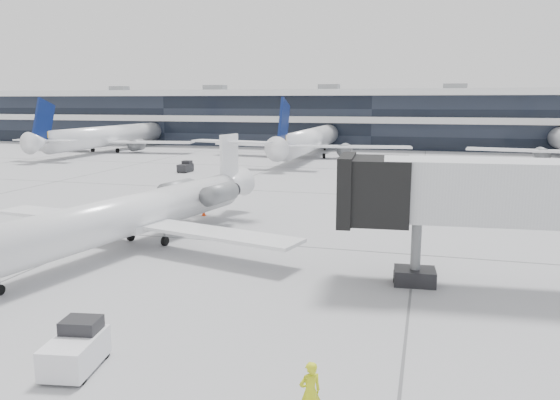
% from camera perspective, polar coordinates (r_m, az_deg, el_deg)
% --- Properties ---
extents(ground, '(220.00, 220.00, 0.00)m').
position_cam_1_polar(ground, '(35.12, -2.69, -4.54)').
color(ground, '#959598').
rests_on(ground, ground).
extents(terminal, '(170.00, 22.00, 10.00)m').
position_cam_1_polar(terminal, '(114.83, 10.10, 8.16)').
color(terminal, black).
rests_on(terminal, ground).
extents(bg_jet_left, '(32.00, 40.00, 9.60)m').
position_cam_1_polar(bg_jet_left, '(103.83, -17.20, 4.88)').
color(bg_jet_left, white).
rests_on(bg_jet_left, ground).
extents(bg_jet_center, '(32.00, 40.00, 9.60)m').
position_cam_1_polar(bg_jet_center, '(89.68, 3.27, 4.53)').
color(bg_jet_center, white).
rests_on(bg_jet_center, ground).
extents(regional_jet, '(22.19, 27.66, 6.42)m').
position_cam_1_polar(regional_jet, '(34.88, -14.89, -1.29)').
color(regional_jet, white).
rests_on(regional_jet, ground).
extents(ramp_worker, '(0.80, 0.76, 1.85)m').
position_cam_1_polar(ramp_worker, '(16.27, 3.16, -19.44)').
color(ramp_worker, '#CCD916').
rests_on(ramp_worker, ground).
extents(baggage_tug, '(1.86, 2.70, 1.59)m').
position_cam_1_polar(baggage_tug, '(20.39, -20.53, -14.35)').
color(baggage_tug, white).
rests_on(baggage_tug, ground).
extents(traffic_cone, '(0.45, 0.45, 0.51)m').
position_cam_1_polar(traffic_cone, '(43.80, -7.97, -1.32)').
color(traffic_cone, red).
rests_on(traffic_cone, ground).
extents(far_tug, '(1.43, 2.30, 1.43)m').
position_cam_1_polar(far_tug, '(71.15, -9.84, 3.41)').
color(far_tug, black).
rests_on(far_tug, ground).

